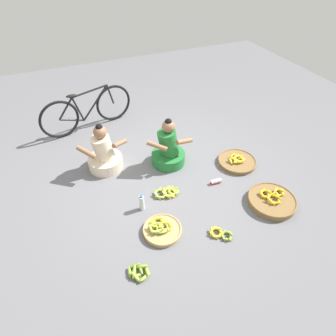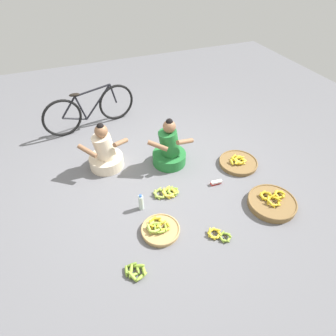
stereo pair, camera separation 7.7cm
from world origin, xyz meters
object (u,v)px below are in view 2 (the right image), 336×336
Objects in this scene: loose_bananas_front_center at (218,235)px; water_bottle at (141,202)px; vendor_woman_front at (169,150)px; banana_basket_back_center at (160,229)px; vendor_woman_behind at (105,153)px; packet_carton_stack at (216,182)px; bicycle_leaning at (90,109)px; banana_basket_near_vendor at (238,162)px; banana_basket_back_right at (272,202)px; loose_bananas_mid_left at (168,193)px; loose_bananas_front_right at (136,271)px.

loose_bananas_front_center is 1.06m from water_bottle.
vendor_woman_front is 1.35m from banana_basket_back_center.
loose_bananas_front_center is at bearing -61.52° from vendor_woman_behind.
loose_bananas_front_center reaches higher than packet_carton_stack.
bicycle_leaning reaches higher than packet_carton_stack.
vendor_woman_front reaches higher than vendor_woman_behind.
banana_basket_near_vendor is 1.71m from water_bottle.
vendor_woman_front is 1.65× the size of banana_basket_back_center.
loose_bananas_front_center is (0.97, -1.79, -0.22)m from vendor_woman_behind.
banana_basket_back_right is at bearing -19.60° from water_bottle.
banana_basket_near_vendor is (1.92, -1.94, -0.32)m from bicycle_leaning.
loose_bananas_front_center is 0.91m from packet_carton_stack.
banana_basket_back_right reaches higher than packet_carton_stack.
loose_bananas_front_center is 0.72× the size of loose_bananas_mid_left.
banana_basket_back_center is 1.70× the size of loose_bananas_front_center.
loose_bananas_mid_left is at bearing -72.99° from bicycle_leaning.
packet_carton_stack is (0.73, -0.07, -0.00)m from loose_bananas_mid_left.
bicycle_leaning is 3.13m from loose_bananas_front_right.
vendor_woman_behind is 1.52m from banana_basket_back_center.
loose_bananas_front_center is at bearing -88.48° from vendor_woman_front.
loose_bananas_front_center is (0.04, -1.52, -0.23)m from vendor_woman_front.
water_bottle is at bearing -177.59° from packet_carton_stack.
packet_carton_stack is (1.15, 0.05, -0.09)m from water_bottle.
banana_basket_back_center is 1.75m from banana_basket_near_vendor.
bicycle_leaning is 2.26m from loose_bananas_mid_left.
packet_carton_stack is at bearing -57.83° from bicycle_leaning.
bicycle_leaning reaches higher than loose_bananas_front_right.
banana_basket_back_right reaches higher than loose_bananas_mid_left.
water_bottle reaches higher than loose_bananas_front_right.
water_bottle is at bearing -76.98° from vendor_woman_behind.
bicycle_leaning is (-0.93, 1.50, 0.10)m from vendor_woman_front.
packet_carton_stack is (-0.49, 0.63, -0.02)m from banana_basket_back_right.
loose_bananas_front_right is 1.52× the size of packet_carton_stack.
vendor_woman_behind reaches higher than loose_bananas_mid_left.
water_bottle is (-0.73, 0.76, 0.09)m from loose_bananas_front_center.
vendor_woman_behind is at bearing -90.09° from bicycle_leaning.
water_bottle is at bearing 160.40° from banana_basket_back_right.
banana_basket_back_center is at bearing -77.03° from vendor_woman_behind.
banana_basket_back_center reaches higher than loose_bananas_mid_left.
loose_bananas_front_right is at bearing -174.99° from loose_bananas_front_center.
loose_bananas_front_right is 1.01× the size of water_bottle.
banana_basket_back_center is 2.91× the size of packet_carton_stack.
bicycle_leaning reaches higher than loose_bananas_front_center.
loose_bananas_mid_left reaches higher than loose_bananas_front_center.
banana_basket_back_right is 1.99m from loose_bananas_front_right.
banana_basket_near_vendor reaches higher than loose_bananas_mid_left.
banana_basket_near_vendor is 0.90m from banana_basket_back_right.
water_bottle is at bearing 68.78° from loose_bananas_front_right.
vendor_woman_front is at bearing 57.47° from loose_bananas_front_right.
vendor_woman_front reaches higher than banana_basket_near_vendor.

